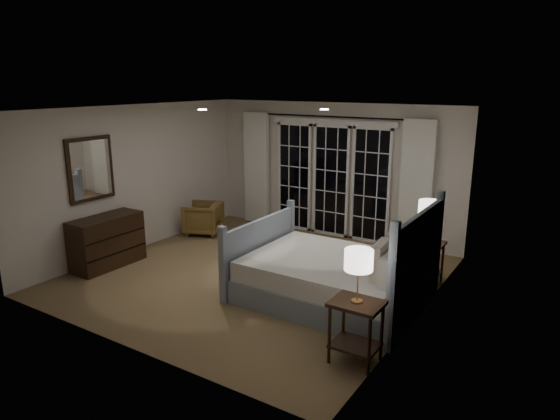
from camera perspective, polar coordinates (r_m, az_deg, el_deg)
The scene contains 20 objects.
floor at distance 7.70m, azimuth -2.76°, elevation -7.45°, with size 5.00×5.00×0.00m, color brown.
ceiling at distance 7.14m, azimuth -3.01°, elevation 11.47°, with size 5.00×5.00×0.00m, color white.
wall_left at distance 8.98m, azimuth -16.03°, elevation 3.53°, with size 0.02×5.00×2.50m, color beige.
wall_right at distance 6.25m, azimuth 16.14°, elevation -1.20°, with size 0.02×5.00×2.50m, color beige.
wall_back at distance 9.43m, azimuth 5.98°, elevation 4.53°, with size 5.00×0.02×2.50m, color beige.
wall_front at distance 5.55m, azimuth -18.02°, elevation -3.34°, with size 5.00×0.02×2.50m, color beige.
french_doors at distance 9.42m, azimuth 5.84°, elevation 3.54°, with size 2.50×0.04×2.20m.
curtain_rod at distance 9.21m, azimuth 5.86°, elevation 10.58°, with size 0.03×0.03×3.50m, color black.
curtain_left at distance 10.18m, azimuth -2.69°, elevation 4.78°, with size 0.55×0.10×2.25m, color white.
curtain_right at distance 8.73m, azimuth 15.31°, elevation 2.61°, with size 0.55×0.10×2.25m, color white.
downlight_a at distance 7.24m, azimuth 5.09°, elevation 11.39°, with size 0.12×0.12×0.01m, color white.
downlight_b at distance 7.20m, azimuth -8.87°, elevation 11.26°, with size 0.12×0.12×0.01m, color white.
bed at distance 6.77m, azimuth 6.27°, elevation -7.60°, with size 2.36×1.70×1.38m.
nightstand_left at distance 5.37m, azimuth 8.69°, elevation -12.58°, with size 0.53×0.42×0.68m.
nightstand_right at distance 7.59m, azimuth 16.34°, elevation -5.04°, with size 0.48×0.39×0.63m.
lamp_left at distance 5.10m, azimuth 8.98°, elevation -5.74°, with size 0.29×0.29×0.57m.
lamp_right at distance 7.39m, azimuth 16.73°, elevation 0.10°, with size 0.32×0.32×0.61m.
armchair at distance 9.74m, azimuth -8.78°, elevation -0.93°, with size 0.65×0.67×0.61m, color brown.
dresser at distance 8.40m, azimuth -19.15°, elevation -3.41°, with size 0.49×1.15×0.82m.
mirror at distance 8.32m, azimuth -20.83°, elevation 4.40°, with size 0.05×0.85×1.00m.
Camera 1 is at (4.15, -5.80, 2.90)m, focal length 32.00 mm.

